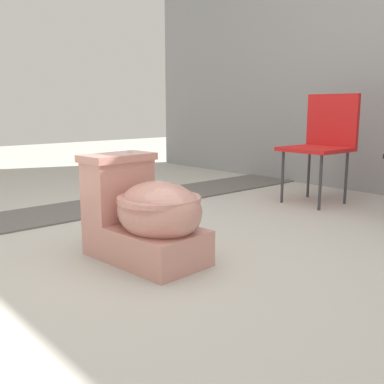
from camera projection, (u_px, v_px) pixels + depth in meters
ground_plane at (168, 256)px, 2.26m from camera, size 14.00×14.00×0.00m
gravel_strip at (121, 203)px, 3.48m from camera, size 0.56×8.00×0.01m
toilet at (146, 216)px, 2.16m from camera, size 0.66×0.42×0.52m
folding_chair_left at (324, 136)px, 3.46m from camera, size 0.45×0.45×0.83m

